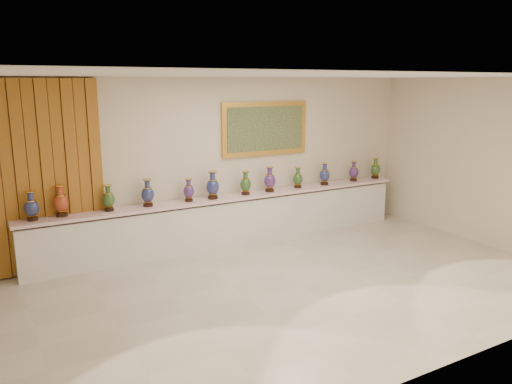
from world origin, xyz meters
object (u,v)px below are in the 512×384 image
counter (231,220)px  vase_0 (32,207)px  vase_1 (61,202)px  vase_2 (109,199)px

counter → vase_0: 3.38m
vase_0 → vase_1: bearing=4.3°
counter → vase_1: bearing=179.7°
vase_0 → vase_2: 1.13m
vase_1 → vase_0: bearing=-175.7°
vase_0 → vase_1: vase_1 is taller
counter → vase_0: bearing=-179.7°
vase_0 → vase_1: (0.42, 0.03, 0.02)m
counter → vase_1: (-2.89, 0.01, 0.68)m
vase_0 → vase_2: vase_0 is taller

